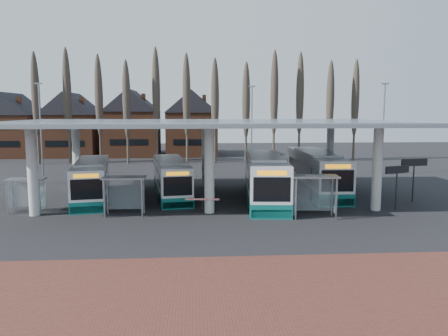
{
  "coord_description": "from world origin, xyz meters",
  "views": [
    {
      "loc": [
        -0.95,
        -27.57,
        7.09
      ],
      "look_at": [
        1.32,
        7.0,
        2.58
      ],
      "focal_mm": 35.0,
      "sensor_mm": 36.0,
      "label": 1
    }
  ],
  "objects": [
    {
      "name": "shelter_2",
      "position": [
        6.96,
        0.72,
        2.08
      ],
      "size": [
        3.18,
        1.75,
        2.86
      ],
      "rotation": [
        0.0,
        0.0,
        -0.07
      ],
      "color": "gray",
      "rests_on": "ground"
    },
    {
      "name": "bus_2",
      "position": [
        4.59,
        6.83,
        1.71
      ],
      "size": [
        3.92,
        13.28,
        3.64
      ],
      "rotation": [
        0.0,
        0.0,
        -0.09
      ],
      "color": "silver",
      "rests_on": "ground"
    },
    {
      "name": "poplar_row",
      "position": [
        0.0,
        33.0,
        8.78
      ],
      "size": [
        45.1,
        1.1,
        14.5
      ],
      "color": "#473D33",
      "rests_on": "ground"
    },
    {
      "name": "bus_0",
      "position": [
        -9.42,
        8.21,
        1.49
      ],
      "size": [
        4.29,
        11.62,
        3.16
      ],
      "rotation": [
        0.0,
        0.0,
        0.17
      ],
      "color": "silver",
      "rests_on": "ground"
    },
    {
      "name": "lamp_post_c",
      "position": [
        20.0,
        20.0,
        5.34
      ],
      "size": [
        0.8,
        0.16,
        10.17
      ],
      "color": "slate",
      "rests_on": "ground"
    },
    {
      "name": "shelter_1",
      "position": [
        -5.81,
        2.16,
        1.95
      ],
      "size": [
        2.9,
        1.46,
        2.69
      ],
      "rotation": [
        0.0,
        0.0,
        0.01
      ],
      "color": "gray",
      "rests_on": "ground"
    },
    {
      "name": "bus_3",
      "position": [
        9.68,
        10.11,
        1.69
      ],
      "size": [
        3.11,
        13.0,
        3.59
      ],
      "rotation": [
        0.0,
        0.0,
        -0.03
      ],
      "color": "silver",
      "rests_on": "ground"
    },
    {
      "name": "station_canopy",
      "position": [
        0.0,
        8.0,
        5.68
      ],
      "size": [
        32.0,
        16.0,
        6.34
      ],
      "color": "beige",
      "rests_on": "ground"
    },
    {
      "name": "info_sign_1",
      "position": [
        16.13,
        5.23,
        2.86
      ],
      "size": [
        2.27,
        0.54,
        3.41
      ],
      "rotation": [
        0.0,
        0.0,
        0.18
      ],
      "color": "black",
      "rests_on": "ground"
    },
    {
      "name": "ground",
      "position": [
        0.0,
        0.0,
        0.0
      ],
      "size": [
        140.0,
        140.0,
        0.0
      ],
      "primitive_type": "plane",
      "color": "black",
      "rests_on": "ground"
    },
    {
      "name": "barrier",
      "position": [
        -0.51,
        2.34,
        0.92
      ],
      "size": [
        2.37,
        0.75,
        1.18
      ],
      "rotation": [
        0.0,
        0.0,
        -0.09
      ],
      "color": "black",
      "rests_on": "ground"
    },
    {
      "name": "info_sign_0",
      "position": [
        13.53,
        2.62,
        2.68
      ],
      "size": [
        2.06,
        0.84,
        3.19
      ],
      "rotation": [
        0.0,
        0.0,
        0.35
      ],
      "color": "black",
      "rests_on": "ground"
    },
    {
      "name": "bus_1",
      "position": [
        -3.04,
        9.22,
        1.46
      ],
      "size": [
        3.92,
        11.35,
        3.09
      ],
      "rotation": [
        0.0,
        0.0,
        0.14
      ],
      "color": "silver",
      "rests_on": "ground"
    },
    {
      "name": "shelter_0",
      "position": [
        -12.86,
        3.59,
        1.75
      ],
      "size": [
        2.6,
        1.32,
        2.4
      ],
      "rotation": [
        0.0,
        0.0,
        -0.01
      ],
      "color": "gray",
      "rests_on": "ground"
    },
    {
      "name": "lamp_post_a",
      "position": [
        -18.0,
        22.0,
        5.34
      ],
      "size": [
        0.8,
        0.16,
        10.17
      ],
      "color": "slate",
      "rests_on": "ground"
    },
    {
      "name": "brick_strip",
      "position": [
        0.0,
        -12.0,
        0.01
      ],
      "size": [
        70.0,
        10.0,
        0.03
      ],
      "primitive_type": "cube",
      "color": "brown",
      "rests_on": "ground"
    },
    {
      "name": "lamp_post_b",
      "position": [
        6.0,
        26.0,
        5.34
      ],
      "size": [
        0.8,
        0.16,
        10.17
      ],
      "color": "slate",
      "rests_on": "ground"
    },
    {
      "name": "townhouse_row",
      "position": [
        -15.75,
        44.0,
        5.94
      ],
      "size": [
        36.8,
        10.3,
        12.25
      ],
      "color": "brown",
      "rests_on": "ground"
    }
  ]
}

